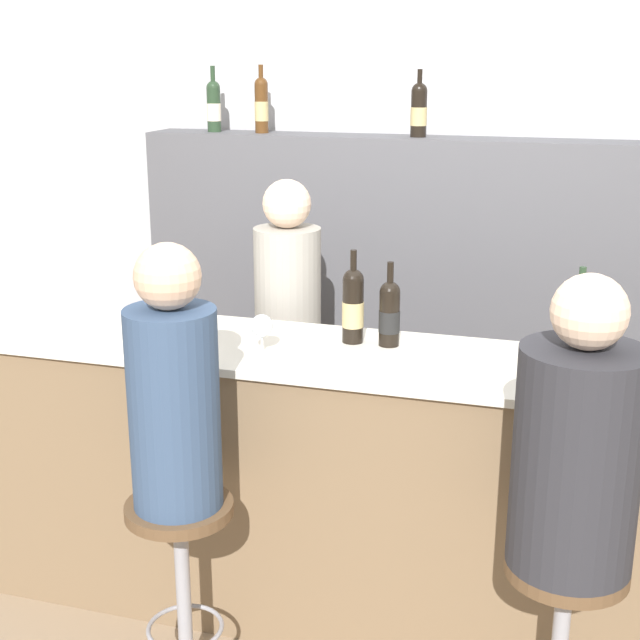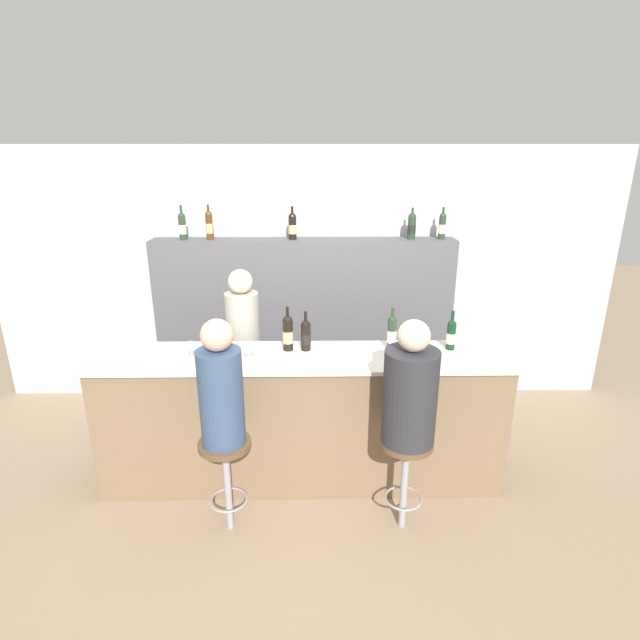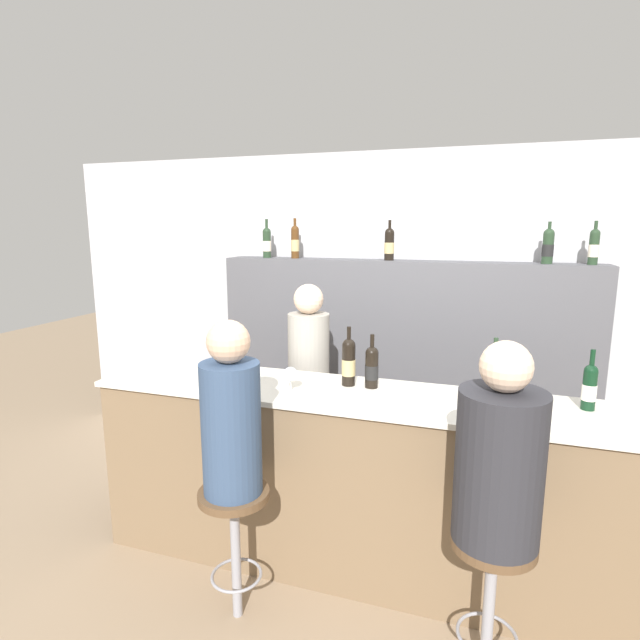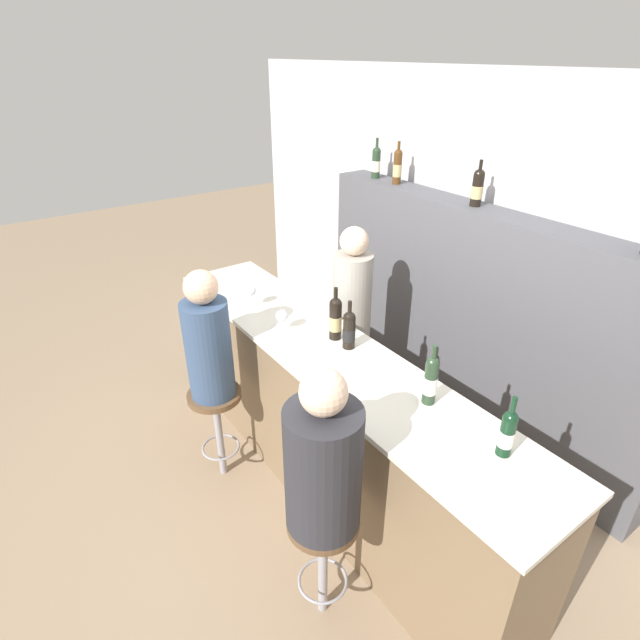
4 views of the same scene
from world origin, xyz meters
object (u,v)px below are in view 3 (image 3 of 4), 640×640
object	(u,v)px
wine_bottle_backbar_1	(295,242)
guest_seated_right	(500,458)
wine_bottle_backbar_2	(389,244)
wine_glass_0	(224,365)
bartender	(309,403)
bar_stool_left	(235,520)
wine_glass_1	(290,375)
wine_bottle_backbar_0	(267,242)
wine_bottle_counter_3	(590,386)
wine_bottle_backbar_3	(548,246)
wine_bottle_backbar_4	(594,246)
wine_bottle_counter_0	(349,361)
wine_bottle_counter_1	(372,367)
bar_stool_right	(491,572)
wine_bottle_counter_2	(494,374)
guest_seated_left	(231,417)

from	to	relation	value
wine_bottle_backbar_1	guest_seated_right	distance (m)	2.61
wine_bottle_backbar_2	wine_glass_0	world-z (taller)	wine_bottle_backbar_2
bartender	bar_stool_left	bearing A→B (deg)	-89.44
wine_glass_1	bartender	world-z (taller)	bartender
wine_bottle_backbar_0	wine_bottle_counter_3	bearing A→B (deg)	-27.49
wine_bottle_backbar_3	wine_glass_1	bearing A→B (deg)	-135.01
wine_glass_0	wine_bottle_backbar_1	bearing A→B (deg)	93.86
wine_bottle_backbar_3	wine_bottle_backbar_4	size ratio (longest dim) A/B	0.98
wine_bottle_backbar_1	wine_glass_1	bearing A→B (deg)	-70.15
bar_stool_left	bartender	world-z (taller)	bartender
wine_bottle_backbar_3	wine_bottle_backbar_4	bearing A→B (deg)	0.00
bar_stool_left	wine_bottle_counter_0	bearing A→B (deg)	59.57
wine_bottle_backbar_3	guest_seated_right	size ratio (longest dim) A/B	0.35
wine_glass_0	bar_stool_left	size ratio (longest dim) A/B	0.23
wine_bottle_backbar_0	bar_stool_left	distance (m)	2.39
wine_bottle_counter_1	wine_bottle_backbar_3	distance (m)	1.69
wine_glass_1	guest_seated_right	bearing A→B (deg)	-22.98
bar_stool_left	bar_stool_right	distance (m)	1.23
wine_bottle_counter_2	wine_glass_1	distance (m)	1.10
bartender	wine_bottle_counter_1	bearing A→B (deg)	-40.52
wine_bottle_counter_3	wine_glass_1	world-z (taller)	wine_bottle_counter_3
wine_bottle_backbar_4	bar_stool_right	size ratio (longest dim) A/B	0.43
wine_bottle_counter_1	wine_bottle_backbar_4	xyz separation A→B (m)	(1.30, 1.20, 0.65)
wine_bottle_counter_1	wine_bottle_backbar_1	xyz separation A→B (m)	(-0.93, 1.20, 0.67)
wine_glass_1	guest_seated_right	size ratio (longest dim) A/B	0.17
wine_bottle_backbar_0	wine_bottle_backbar_2	distance (m)	1.05
guest_seated_left	wine_bottle_backbar_2	bearing A→B (deg)	77.93
wine_glass_0	bar_stool_left	bearing A→B (deg)	-58.07
guest_seated_right	wine_bottle_backbar_4	bearing A→B (deg)	72.10
wine_bottle_counter_2	bartender	distance (m)	1.38
wine_bottle_counter_0	bar_stool_right	size ratio (longest dim) A/B	0.50
wine_glass_1	bar_stool_left	world-z (taller)	wine_glass_1
wine_bottle_counter_0	bar_stool_left	distance (m)	1.05
wine_glass_1	bar_stool_right	bearing A→B (deg)	-22.98
wine_bottle_counter_3	wine_bottle_counter_1	bearing A→B (deg)	180.00
wine_bottle_backbar_1	wine_glass_0	distance (m)	1.57
wine_bottle_counter_1	wine_bottle_backbar_1	bearing A→B (deg)	127.70
wine_bottle_counter_3	bar_stool_left	distance (m)	1.92
wine_glass_0	bar_stool_right	bearing A→B (deg)	-17.11
bar_stool_left	bar_stool_right	xyz separation A→B (m)	(1.23, 0.00, 0.00)
wine_bottle_counter_0	wine_bottle_backbar_0	distance (m)	1.71
wine_bottle_backbar_1	wine_glass_1	size ratio (longest dim) A/B	2.30
wine_bottle_backbar_1	bar_stool_right	xyz separation A→B (m)	(1.61, -1.89, -1.33)
wine_bottle_backbar_4	bartender	distance (m)	2.27
wine_bottle_counter_0	wine_bottle_counter_3	size ratio (longest dim) A/B	1.11
guest_seated_left	wine_bottle_backbar_4	bearing A→B (deg)	45.76
wine_bottle_backbar_1	bartender	distance (m)	1.38
wine_bottle_backbar_1	guest_seated_right	size ratio (longest dim) A/B	0.38
wine_bottle_backbar_1	guest_seated_left	world-z (taller)	wine_bottle_backbar_1
wine_bottle_counter_0	wine_bottle_backbar_1	distance (m)	1.58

